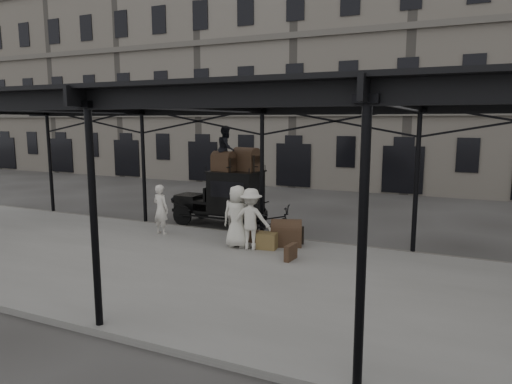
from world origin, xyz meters
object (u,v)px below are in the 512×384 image
taxi (229,195)px  steamer_trunk_platform (286,235)px  bicycle (269,223)px  steamer_trunk_roof_near (223,163)px  porter_official (242,215)px  porter_left (161,209)px

taxi → steamer_trunk_platform: (3.24, -2.25, -0.70)m
bicycle → steamer_trunk_roof_near: bearing=47.5°
taxi → steamer_trunk_roof_near: steamer_trunk_roof_near is taller
steamer_trunk_platform → porter_official: bearing=154.9°
porter_official → steamer_trunk_roof_near: steamer_trunk_roof_near is taller
steamer_trunk_roof_near → taxi: bearing=82.6°
porter_official → steamer_trunk_roof_near: 2.93m
porter_left → porter_official: 2.92m
taxi → steamer_trunk_roof_near: bearing=-108.1°
taxi → porter_left: (-1.26, -2.65, -0.18)m
steamer_trunk_platform → taxi: bearing=125.4°
porter_official → steamer_trunk_platform: porter_official is taller
porter_official → bicycle: (0.91, 0.18, -0.22)m
taxi → porter_official: (1.60, -2.10, -0.23)m
taxi → steamer_trunk_platform: 4.01m
taxi → steamer_trunk_roof_near: (-0.08, -0.25, 1.29)m
bicycle → taxi: bearing=42.9°
steamer_trunk_roof_near → porter_left: bearing=-105.5°
porter_left → bicycle: bearing=-158.8°
porter_official → steamer_trunk_roof_near: (-1.68, 1.85, 1.52)m
bicycle → steamer_trunk_roof_near: 3.55m
steamer_trunk_roof_near → steamer_trunk_platform: bearing=-20.4°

